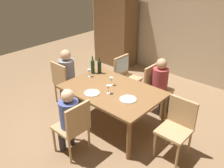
{
  "coord_description": "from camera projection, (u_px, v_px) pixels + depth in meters",
  "views": [
    {
      "loc": [
        2.46,
        -2.76,
        2.72
      ],
      "look_at": [
        0.0,
        0.0,
        0.83
      ],
      "focal_mm": 39.34,
      "sensor_mm": 36.0,
      "label": 1
    }
  ],
  "objects": [
    {
      "name": "dinner_plate_host",
      "position": [
        128.0,
        99.0,
        3.89
      ],
      "size": [
        0.27,
        0.27,
        0.01
      ],
      "primitive_type": "cylinder",
      "color": "white",
      "rests_on": "dining_table"
    },
    {
      "name": "dining_table",
      "position": [
        112.0,
        93.0,
        4.23
      ],
      "size": [
        1.67,
        1.12,
        0.73
      ],
      "color": "brown",
      "rests_on": "ground_plane"
    },
    {
      "name": "handbag",
      "position": [
        141.0,
        99.0,
        5.12
      ],
      "size": [
        0.16,
        0.29,
        0.22
      ],
      "primitive_type": "cube",
      "rotation": [
        0.0,
        0.0,
        -1.7
      ],
      "color": "brown",
      "rests_on": "ground_plane"
    },
    {
      "name": "rear_room_partition",
      "position": [
        190.0,
        24.0,
        5.75
      ],
      "size": [
        6.4,
        0.12,
        2.7
      ],
      "primitive_type": "cube",
      "color": "tan",
      "rests_on": "ground_plane"
    },
    {
      "name": "ground_plane",
      "position": [
        112.0,
        124.0,
        4.53
      ],
      "size": [
        10.0,
        10.0,
        0.0
      ],
      "primitive_type": "plane",
      "color": "#846647"
    },
    {
      "name": "wine_bottle_tall_green",
      "position": [
        93.0,
        66.0,
        4.72
      ],
      "size": [
        0.07,
        0.07,
        0.35
      ],
      "color": "#19381E",
      "rests_on": "dining_table"
    },
    {
      "name": "wine_bottle_dark_red",
      "position": [
        99.0,
        66.0,
        4.72
      ],
      "size": [
        0.07,
        0.07,
        0.32
      ],
      "color": "black",
      "rests_on": "dining_table"
    },
    {
      "name": "person_man_guest",
      "position": [
        68.0,
        73.0,
        4.97
      ],
      "size": [
        0.32,
        0.36,
        1.15
      ],
      "color": "#33333D",
      "rests_on": "ground_plane"
    },
    {
      "name": "chair_right_end",
      "position": [
        177.0,
        125.0,
        3.62
      ],
      "size": [
        0.44,
        0.44,
        0.92
      ],
      "rotation": [
        0.0,
        0.0,
        3.14
      ],
      "color": "tan",
      "rests_on": "ground_plane"
    },
    {
      "name": "wine_glass_near_right",
      "position": [
        89.0,
        71.0,
        4.6
      ],
      "size": [
        0.07,
        0.07,
        0.15
      ],
      "color": "silver",
      "rests_on": "dining_table"
    },
    {
      "name": "dinner_plate_guest_left",
      "position": [
        92.0,
        93.0,
        4.07
      ],
      "size": [
        0.26,
        0.26,
        0.01
      ],
      "primitive_type": "cylinder",
      "color": "silver",
      "rests_on": "dining_table"
    },
    {
      "name": "chair_left_end",
      "position": [
        64.0,
        80.0,
        4.95
      ],
      "size": [
        0.44,
        0.44,
        0.92
      ],
      "color": "tan",
      "rests_on": "ground_plane"
    },
    {
      "name": "chair_far_left",
      "position": [
        124.0,
        72.0,
        5.18
      ],
      "size": [
        0.46,
        0.44,
        0.92
      ],
      "rotation": [
        0.0,
        0.0,
        -1.57
      ],
      "color": "tan",
      "rests_on": "ground_plane"
    },
    {
      "name": "chair_near",
      "position": [
        74.0,
        125.0,
        3.61
      ],
      "size": [
        0.44,
        0.44,
        0.92
      ],
      "rotation": [
        0.0,
        0.0,
        1.57
      ],
      "color": "tan",
      "rests_on": "ground_plane"
    },
    {
      "name": "wine_glass_near_left",
      "position": [
        108.0,
        88.0,
        4.02
      ],
      "size": [
        0.07,
        0.07,
        0.15
      ],
      "color": "silver",
      "rests_on": "dining_table"
    },
    {
      "name": "wine_glass_centre",
      "position": [
        111.0,
        80.0,
        4.29
      ],
      "size": [
        0.07,
        0.07,
        0.15
      ],
      "color": "silver",
      "rests_on": "dining_table"
    },
    {
      "name": "person_man_bearded",
      "position": [
        68.0,
        116.0,
        3.63
      ],
      "size": [
        0.33,
        0.29,
        1.1
      ],
      "rotation": [
        0.0,
        0.0,
        1.57
      ],
      "color": "#33333D",
      "rests_on": "ground_plane"
    },
    {
      "name": "chair_far_right",
      "position": [
        155.0,
        86.0,
        4.74
      ],
      "size": [
        0.44,
        0.44,
        0.92
      ],
      "rotation": [
        0.0,
        0.0,
        -1.57
      ],
      "color": "tan",
      "rests_on": "ground_plane"
    },
    {
      "name": "person_woman_host",
      "position": [
        161.0,
        82.0,
        4.62
      ],
      "size": [
        0.34,
        0.3,
        1.11
      ],
      "rotation": [
        0.0,
        0.0,
        -1.57
      ],
      "color": "#33333D",
      "rests_on": "ground_plane"
    },
    {
      "name": "armoire_cabinet",
      "position": [
        115.0,
        25.0,
        6.71
      ],
      "size": [
        1.18,
        0.62,
        2.18
      ],
      "color": "brown",
      "rests_on": "ground_plane"
    }
  ]
}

